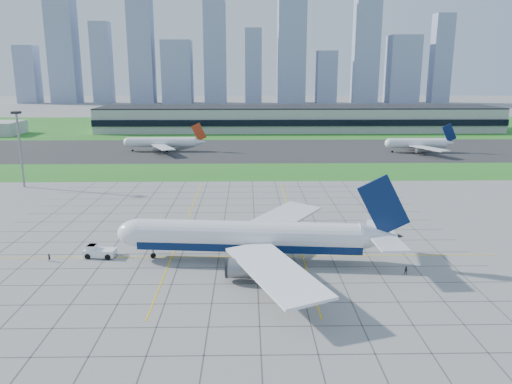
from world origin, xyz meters
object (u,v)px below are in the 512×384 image
at_px(pushback_tug, 99,252).
at_px(distant_jet_2, 419,143).
at_px(airliner, 251,237).
at_px(crew_near, 49,257).
at_px(distant_jet_1, 163,142).
at_px(crew_far, 406,270).
at_px(light_mast, 19,140).

relative_size(pushback_tug, distant_jet_2, 0.23).
relative_size(airliner, crew_near, 36.72).
bearing_deg(distant_jet_2, crew_near, -131.58).
bearing_deg(distant_jet_1, crew_far, -64.92).
distance_m(pushback_tug, distant_jet_2, 179.36).
bearing_deg(crew_near, light_mast, 51.78).
bearing_deg(airliner, distant_jet_2, 65.03).
relative_size(light_mast, crew_near, 15.50).
relative_size(distant_jet_1, distant_jet_2, 1.00).
xyz_separation_m(light_mast, distant_jet_1, (34.87, 77.04, -11.70)).
height_order(pushback_tug, distant_jet_2, distant_jet_2).
xyz_separation_m(pushback_tug, crew_near, (-9.59, -2.31, -0.35)).
height_order(pushback_tug, distant_jet_1, distant_jet_1).
height_order(airliner, crew_near, airliner).
xyz_separation_m(light_mast, airliner, (76.94, -69.45, -11.01)).
distance_m(airliner, crew_near, 42.28).
xyz_separation_m(light_mast, crew_far, (107.04, -77.15, -15.36)).
relative_size(crew_near, distant_jet_1, 0.04).
height_order(crew_near, distant_jet_2, distant_jet_2).
xyz_separation_m(distant_jet_1, distant_jet_2, (124.33, -5.77, -0.00)).
relative_size(light_mast, crew_far, 15.51).
relative_size(crew_near, distant_jet_2, 0.04).
distance_m(crew_far, distant_jet_1, 170.28).
height_order(crew_near, distant_jet_1, distant_jet_1).
xyz_separation_m(pushback_tug, distant_jet_1, (-9.60, 143.61, 3.31)).
xyz_separation_m(crew_near, distant_jet_2, (124.32, 140.14, 3.66)).
bearing_deg(distant_jet_1, pushback_tug, -86.17).
relative_size(airliner, pushback_tug, 6.31).
bearing_deg(crew_far, pushback_tug, -178.03).
distance_m(crew_near, distant_jet_2, 187.37).
bearing_deg(crew_near, pushback_tug, -51.53).
bearing_deg(distant_jet_1, crew_near, -89.99).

